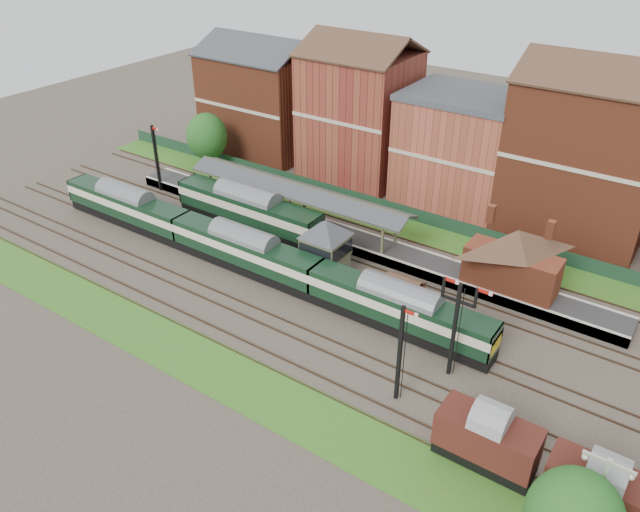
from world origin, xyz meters
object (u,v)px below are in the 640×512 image
Objects in this scene: signal_box at (326,248)px; goods_van_a at (601,491)px; dmu_train at (245,250)px; platform_railcar at (248,209)px; semaphore_bracket at (456,324)px.

goods_van_a is at bearing -24.36° from signal_box.
signal_box is 7.69m from dmu_train.
platform_railcar is at bearing 158.31° from goods_van_a.
signal_box is 0.34× the size of platform_railcar.
semaphore_bracket is at bearing -6.50° from dmu_train.
semaphore_bracket reaches higher than dmu_train.
semaphore_bracket is 13.90m from goods_van_a.
platform_railcar is at bearing 127.65° from dmu_train.
dmu_train is 8.21m from platform_railcar.
platform_railcar reaches higher than dmu_train.
signal_box reaches higher than platform_railcar.
platform_railcar is (-5.01, 6.50, 0.15)m from dmu_train.
signal_box is 16.16m from semaphore_bracket.
semaphore_bracket is 28.50m from platform_railcar.
signal_box reaches higher than goods_van_a.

